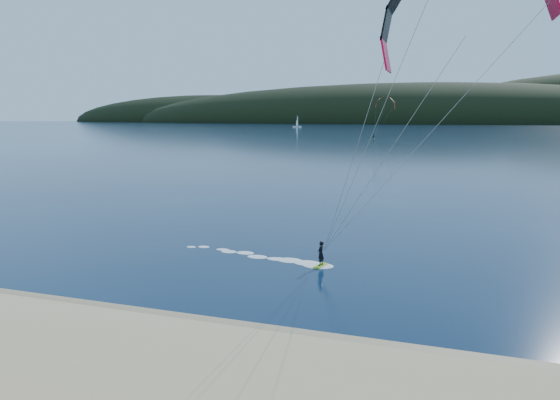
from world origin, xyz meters
name	(u,v)px	position (x,y,z in m)	size (l,w,h in m)	color
ground	(126,377)	(0.00, 0.00, 0.00)	(1800.00, 1800.00, 0.00)	#071B33
wet_sand	(187,327)	(0.00, 4.50, 0.05)	(220.00, 2.50, 0.10)	#967B57
headland	(440,123)	(0.63, 745.28, 0.00)	(1200.00, 310.00, 140.00)	black
kitesurfer_near	(452,50)	(10.55, 9.28, 12.03)	(22.11, 9.29, 15.97)	#99CA17
kitesurfer_far	(385,107)	(-13.49, 193.60, 12.91)	(9.30, 6.48, 15.36)	#99CA17
sailboat	(297,126)	(-111.43, 403.75, 0.77)	(7.34, 4.72, 10.43)	white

